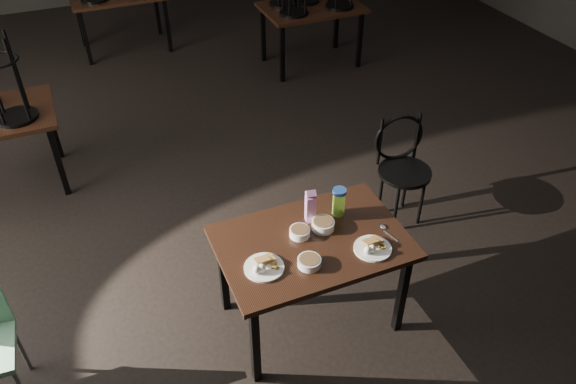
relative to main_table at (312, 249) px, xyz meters
name	(u,v)px	position (x,y,z in m)	size (l,w,h in m)	color
main_table	(312,249)	(0.00, 0.00, 0.00)	(1.20, 0.80, 0.75)	black
plate_left	(264,266)	(-0.37, -0.11, 0.10)	(0.24, 0.24, 0.08)	white
plate_right	(373,247)	(0.31, -0.22, 0.10)	(0.24, 0.24, 0.08)	white
bowl_near	(300,232)	(-0.06, 0.07, 0.11)	(0.13, 0.13, 0.05)	white
bowl_far	(323,224)	(0.11, 0.08, 0.11)	(0.15, 0.15, 0.06)	white
bowl_big	(309,262)	(-0.11, -0.19, 0.11)	(0.14, 0.14, 0.05)	white
juice_carton	(310,207)	(0.07, 0.18, 0.19)	(0.07, 0.07, 0.25)	#8D1977
water_bottle	(339,201)	(0.27, 0.17, 0.18)	(0.11, 0.11, 0.20)	#A1EB45
spoon	(384,228)	(0.48, -0.08, 0.08)	(0.05, 0.19, 0.01)	silver
bentwood_chair	(402,162)	(1.17, 0.76, -0.13)	(0.45, 0.44, 0.92)	black
bg_table_right	(309,2)	(1.70, 3.77, 0.13)	(1.20, 0.80, 1.48)	black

